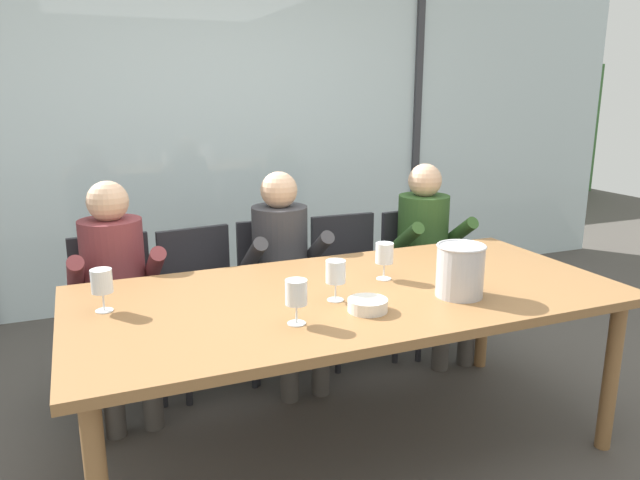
% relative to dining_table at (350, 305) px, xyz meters
% --- Properties ---
extents(ground, '(14.00, 14.00, 0.00)m').
position_rel_dining_table_xyz_m(ground, '(0.00, 1.00, -0.70)').
color(ground, '#4C4742').
extents(window_glass_panel, '(7.60, 0.03, 2.60)m').
position_rel_dining_table_xyz_m(window_glass_panel, '(0.00, 2.32, 0.60)').
color(window_glass_panel, silver).
rests_on(window_glass_panel, ground).
extents(window_mullion_right, '(0.06, 0.06, 2.60)m').
position_rel_dining_table_xyz_m(window_mullion_right, '(1.71, 2.30, 0.60)').
color(window_mullion_right, '#38383D').
rests_on(window_mullion_right, ground).
extents(hillside_vineyard, '(13.60, 2.40, 2.02)m').
position_rel_dining_table_xyz_m(hillside_vineyard, '(0.00, 6.26, 0.31)').
color(hillside_vineyard, '#386633').
rests_on(hillside_vineyard, ground).
extents(dining_table, '(2.40, 1.13, 0.77)m').
position_rel_dining_table_xyz_m(dining_table, '(0.00, 0.00, 0.00)').
color(dining_table, olive).
rests_on(dining_table, ground).
extents(chair_near_curtain, '(0.45, 0.45, 0.86)m').
position_rel_dining_table_xyz_m(chair_near_curtain, '(-0.94, 0.98, -0.20)').
color(chair_near_curtain, '#232328').
rests_on(chair_near_curtain, ground).
extents(chair_left_of_center, '(0.49, 0.49, 0.86)m').
position_rel_dining_table_xyz_m(chair_left_of_center, '(-0.47, 0.97, -0.20)').
color(chair_left_of_center, '#232328').
rests_on(chair_left_of_center, ground).
extents(chair_center, '(0.47, 0.47, 0.86)m').
position_rel_dining_table_xyz_m(chair_center, '(-0.02, 1.01, -0.20)').
color(chair_center, '#232328').
rests_on(chair_center, ground).
extents(chair_right_of_center, '(0.45, 0.45, 0.86)m').
position_rel_dining_table_xyz_m(chair_right_of_center, '(0.46, 0.98, -0.20)').
color(chair_right_of_center, '#232328').
rests_on(chair_right_of_center, ground).
extents(chair_near_window_right, '(0.48, 0.48, 0.86)m').
position_rel_dining_table_xyz_m(chair_near_window_right, '(0.94, 0.96, -0.20)').
color(chair_near_window_right, '#232328').
rests_on(chair_near_window_right, ground).
extents(person_maroon_top, '(0.47, 0.62, 1.18)m').
position_rel_dining_table_xyz_m(person_maroon_top, '(-0.93, 0.84, -0.03)').
color(person_maroon_top, brown).
rests_on(person_maroon_top, ground).
extents(person_charcoal_jacket, '(0.46, 0.61, 1.18)m').
position_rel_dining_table_xyz_m(person_charcoal_jacket, '(-0.02, 0.84, -0.03)').
color(person_charcoal_jacket, '#38383D').
rests_on(person_charcoal_jacket, ground).
extents(person_olive_shirt, '(0.46, 0.61, 1.18)m').
position_rel_dining_table_xyz_m(person_olive_shirt, '(0.94, 0.84, -0.03)').
color(person_olive_shirt, '#2D5123').
rests_on(person_olive_shirt, ground).
extents(ice_bucket_primary, '(0.21, 0.21, 0.23)m').
position_rel_dining_table_xyz_m(ice_bucket_primary, '(0.40, -0.23, 0.18)').
color(ice_bucket_primary, '#B7B7BC').
rests_on(ice_bucket_primary, dining_table).
extents(tasting_bowl, '(0.16, 0.16, 0.05)m').
position_rel_dining_table_xyz_m(tasting_bowl, '(-0.04, -0.25, 0.09)').
color(tasting_bowl, silver).
rests_on(tasting_bowl, dining_table).
extents(wine_glass_by_left_taster, '(0.08, 0.08, 0.17)m').
position_rel_dining_table_xyz_m(wine_glass_by_left_taster, '(-0.11, -0.08, 0.18)').
color(wine_glass_by_left_taster, silver).
rests_on(wine_glass_by_left_taster, dining_table).
extents(wine_glass_near_bucket, '(0.08, 0.08, 0.17)m').
position_rel_dining_table_xyz_m(wine_glass_near_bucket, '(-0.35, -0.26, 0.18)').
color(wine_glass_near_bucket, silver).
rests_on(wine_glass_near_bucket, dining_table).
extents(wine_glass_center_pour, '(0.08, 0.08, 0.17)m').
position_rel_dining_table_xyz_m(wine_glass_center_pour, '(0.22, 0.09, 0.18)').
color(wine_glass_center_pour, silver).
rests_on(wine_glass_center_pour, dining_table).
extents(wine_glass_by_right_taster, '(0.08, 0.08, 0.17)m').
position_rel_dining_table_xyz_m(wine_glass_by_right_taster, '(-1.01, 0.16, 0.18)').
color(wine_glass_by_right_taster, silver).
rests_on(wine_glass_by_right_taster, dining_table).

